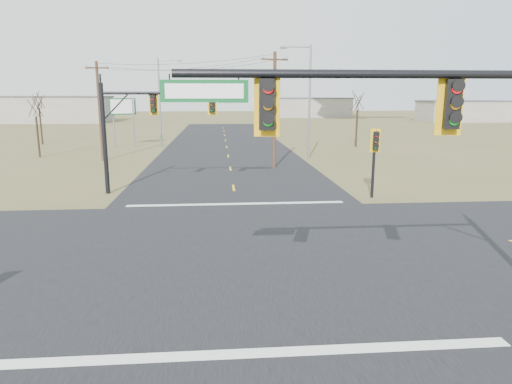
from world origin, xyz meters
TOP-DOWN VIEW (x-y plane):
  - ground at (0.00, 0.00)m, footprint 320.00×320.00m
  - road_ew at (0.00, 0.00)m, footprint 160.00×14.00m
  - road_ns at (0.00, 0.00)m, footprint 14.00×160.00m
  - stop_bar_near at (0.00, -7.50)m, footprint 12.00×0.40m
  - stop_bar_far at (0.00, 7.50)m, footprint 12.00×0.40m
  - mast_arm_near at (4.36, -7.50)m, footprint 10.34×0.52m
  - mast_arm_far at (-4.69, 11.05)m, footprint 8.83×0.43m
  - pedestal_signal_ne at (8.07, 8.44)m, footprint 0.67×0.58m
  - utility_pole_near at (3.65, 20.22)m, footprint 2.23×0.73m
  - utility_pole_far at (-11.63, 25.87)m, footprint 2.16×0.52m
  - highway_sign at (-11.81, 37.07)m, footprint 2.80×1.20m
  - streetlight_a at (7.33, 25.42)m, footprint 2.92×0.41m
  - streetlight_c at (-7.39, 37.18)m, footprint 2.81×0.34m
  - bare_tree_a at (-18.37, 28.77)m, footprint 3.32×3.32m
  - bare_tree_b at (-22.60, 41.12)m, footprint 3.42×3.42m
  - bare_tree_c at (15.11, 35.11)m, footprint 3.76×3.76m
  - warehouse_left at (-40.00, 90.00)m, footprint 28.00×14.00m
  - warehouse_mid at (25.00, 110.00)m, footprint 20.00×12.00m
  - warehouse_right at (55.00, 85.00)m, footprint 18.00×10.00m

SIDE VIEW (x-z plane):
  - ground at x=0.00m, z-range 0.00..0.00m
  - road_ew at x=0.00m, z-range 0.00..0.02m
  - road_ns at x=0.00m, z-range 0.00..0.02m
  - stop_bar_near at x=0.00m, z-range 0.03..0.03m
  - stop_bar_far at x=0.00m, z-range 0.03..0.03m
  - warehouse_right at x=55.00m, z-range 0.00..4.50m
  - warehouse_mid at x=25.00m, z-range 0.00..5.00m
  - warehouse_left at x=-40.00m, z-range 0.00..5.50m
  - pedestal_signal_ne at x=8.07m, z-range 0.97..5.05m
  - highway_sign at x=-11.81m, z-range 1.20..6.81m
  - utility_pole_far at x=-11.63m, z-range 0.19..9.11m
  - mast_arm_far at x=-4.69m, z-range 1.50..8.15m
  - utility_pole_near at x=3.65m, z-range 0.19..9.50m
  - bare_tree_a at x=-18.37m, z-range 1.81..8.01m
  - mast_arm_near at x=4.36m, z-range 1.60..8.56m
  - bare_tree_c at x=15.11m, z-range 1.94..8.78m
  - bare_tree_b at x=-22.60m, z-range 2.03..8.81m
  - streetlight_c at x=-7.39m, z-range 0.62..10.67m
  - streetlight_a at x=7.33m, z-range 0.64..11.06m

